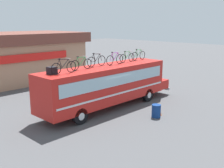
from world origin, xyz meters
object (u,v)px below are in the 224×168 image
at_px(luggage_bag_1, 52,71).
at_px(rooftop_bicycle_3, 97,61).
at_px(bus, 108,84).
at_px(rooftop_bicycle_2, 81,64).
at_px(rooftop_bicycle_6, 138,55).
at_px(rooftop_bicycle_1, 64,67).
at_px(trash_bin, 156,111).
at_px(rooftop_bicycle_5, 127,57).
at_px(traffic_cone, 160,112).
at_px(rooftop_bicycle_4, 115,59).

height_order(luggage_bag_1, rooftop_bicycle_3, rooftop_bicycle_3).
distance_m(bus, rooftop_bicycle_2, 2.79).
height_order(rooftop_bicycle_2, rooftop_bicycle_6, rooftop_bicycle_6).
bearing_deg(rooftop_bicycle_6, luggage_bag_1, -178.52).
distance_m(luggage_bag_1, rooftop_bicycle_1, 0.70).
height_order(rooftop_bicycle_1, trash_bin, rooftop_bicycle_1).
distance_m(rooftop_bicycle_5, traffic_cone, 5.05).
relative_size(rooftop_bicycle_2, rooftop_bicycle_6, 1.02).
xyz_separation_m(rooftop_bicycle_5, traffic_cone, (-1.09, -3.80, -3.14)).
bearing_deg(rooftop_bicycle_2, rooftop_bicycle_5, 1.40).
bearing_deg(rooftop_bicycle_1, traffic_cone, -33.54).
relative_size(rooftop_bicycle_1, rooftop_bicycle_6, 1.08).
bearing_deg(luggage_bag_1, traffic_cone, -33.49).
bearing_deg(rooftop_bicycle_3, traffic_cone, -64.15).
relative_size(rooftop_bicycle_3, rooftop_bicycle_6, 1.01).
height_order(bus, rooftop_bicycle_6, rooftop_bicycle_6).
xyz_separation_m(rooftop_bicycle_1, rooftop_bicycle_2, (1.60, 0.34, -0.02)).
height_order(rooftop_bicycle_2, rooftop_bicycle_5, rooftop_bicycle_2).
relative_size(luggage_bag_1, rooftop_bicycle_5, 0.30).
xyz_separation_m(luggage_bag_1, rooftop_bicycle_1, (0.57, -0.37, 0.17)).
height_order(bus, luggage_bag_1, luggage_bag_1).
height_order(rooftop_bicycle_1, rooftop_bicycle_3, rooftop_bicycle_3).
xyz_separation_m(trash_bin, traffic_cone, (0.44, 0.04, -0.16)).
bearing_deg(rooftop_bicycle_3, rooftop_bicycle_1, -169.33).
height_order(luggage_bag_1, traffic_cone, luggage_bag_1).
bearing_deg(rooftop_bicycle_4, rooftop_bicycle_6, 5.82).
xyz_separation_m(rooftop_bicycle_6, trash_bin, (-3.06, -3.98, -2.99)).
distance_m(rooftop_bicycle_5, rooftop_bicycle_6, 1.54).
relative_size(bus, trash_bin, 13.93).
height_order(rooftop_bicycle_6, traffic_cone, rooftop_bicycle_6).
relative_size(luggage_bag_1, rooftop_bicycle_1, 0.27).
distance_m(luggage_bag_1, rooftop_bicycle_2, 2.17).
bearing_deg(rooftop_bicycle_2, rooftop_bicycle_4, -1.22).
bearing_deg(luggage_bag_1, rooftop_bicycle_6, 1.48).
relative_size(rooftop_bicycle_4, trash_bin, 2.02).
xyz_separation_m(rooftop_bicycle_2, trash_bin, (3.03, -3.73, -2.98)).
bearing_deg(rooftop_bicycle_5, rooftop_bicycle_3, 177.25).
relative_size(bus, luggage_bag_1, 23.98).
xyz_separation_m(luggage_bag_1, rooftop_bicycle_3, (3.72, 0.22, 0.17)).
height_order(rooftop_bicycle_1, rooftop_bicycle_6, rooftop_bicycle_1).
xyz_separation_m(luggage_bag_1, trash_bin, (5.20, -3.76, -2.83)).
xyz_separation_m(bus, rooftop_bicycle_1, (-3.84, -0.23, 1.67)).
xyz_separation_m(rooftop_bicycle_4, rooftop_bicycle_5, (1.53, 0.18, -0.02)).
distance_m(luggage_bag_1, rooftop_bicycle_6, 8.27).
relative_size(rooftop_bicycle_4, traffic_cone, 3.34).
height_order(rooftop_bicycle_2, rooftop_bicycle_4, rooftop_bicycle_4).
bearing_deg(rooftop_bicycle_4, traffic_cone, -82.98).
bearing_deg(traffic_cone, rooftop_bicycle_3, 115.85).
bearing_deg(trash_bin, traffic_cone, 4.70).
bearing_deg(bus, trash_bin, -77.73).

